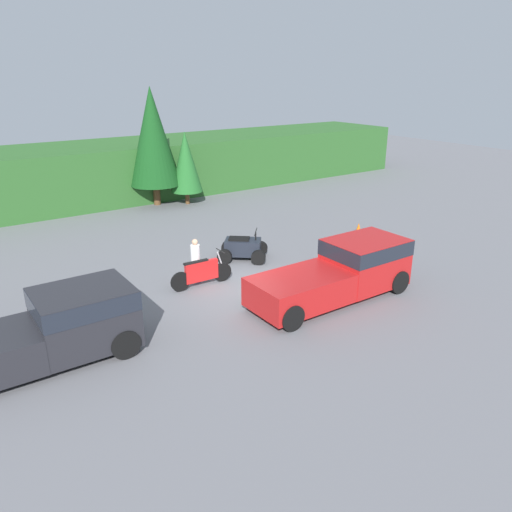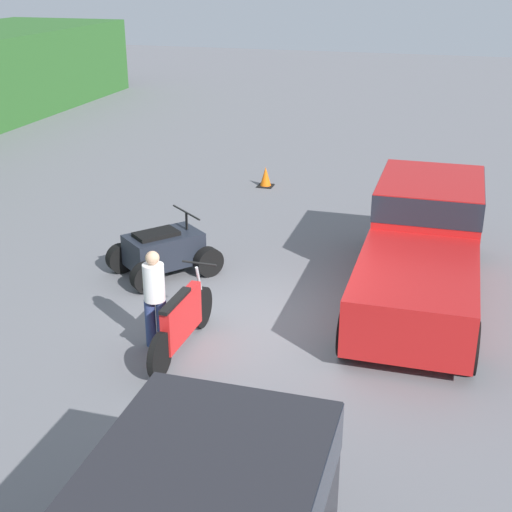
% 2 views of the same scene
% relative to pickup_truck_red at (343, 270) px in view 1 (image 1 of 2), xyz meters
% --- Properties ---
extents(ground_plane, '(80.00, 80.00, 0.00)m').
position_rel_pickup_truck_red_xyz_m(ground_plane, '(-2.32, 2.46, -0.97)').
color(ground_plane, slate).
extents(hillside_backdrop, '(44.00, 6.00, 3.21)m').
position_rel_pickup_truck_red_xyz_m(hillside_backdrop, '(-2.32, 18.46, 0.63)').
color(hillside_backdrop, '#2D6028').
rests_on(hillside_backdrop, ground_plane).
extents(tree_left, '(2.88, 2.88, 6.54)m').
position_rel_pickup_truck_red_xyz_m(tree_left, '(0.11, 15.25, 2.87)').
color(tree_left, brown).
rests_on(tree_left, ground_plane).
extents(tree_mid_left, '(1.81, 1.81, 4.12)m').
position_rel_pickup_truck_red_xyz_m(tree_mid_left, '(1.62, 14.41, 1.45)').
color(tree_mid_left, brown).
rests_on(tree_mid_left, ground_plane).
extents(pickup_truck_red, '(5.80, 2.11, 1.84)m').
position_rel_pickup_truck_red_xyz_m(pickup_truck_red, '(0.00, 0.00, 0.00)').
color(pickup_truck_red, red).
rests_on(pickup_truck_red, ground_plane).
extents(pickup_truck_second, '(5.52, 2.10, 1.84)m').
position_rel_pickup_truck_red_xyz_m(pickup_truck_second, '(-9.20, 1.36, -0.00)').
color(pickup_truck_second, '#232328').
rests_on(pickup_truck_second, ground_plane).
extents(dirt_bike, '(2.38, 0.60, 1.20)m').
position_rel_pickup_truck_red_xyz_m(dirt_bike, '(-3.49, 3.48, -0.47)').
color(dirt_bike, black).
rests_on(dirt_bike, ground_plane).
extents(quad_atv, '(2.35, 2.28, 1.20)m').
position_rel_pickup_truck_red_xyz_m(quad_atv, '(-0.78, 4.93, -0.50)').
color(quad_atv, black).
rests_on(quad_atv, ground_plane).
extents(rider_person, '(0.41, 0.41, 1.64)m').
position_rel_pickup_truck_red_xyz_m(rider_person, '(-3.48, 3.93, -0.08)').
color(rider_person, navy).
rests_on(rider_person, ground_plane).
extents(traffic_cone, '(0.42, 0.42, 0.55)m').
position_rel_pickup_truck_red_xyz_m(traffic_cone, '(5.52, 4.58, -0.72)').
color(traffic_cone, black).
rests_on(traffic_cone, ground_plane).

